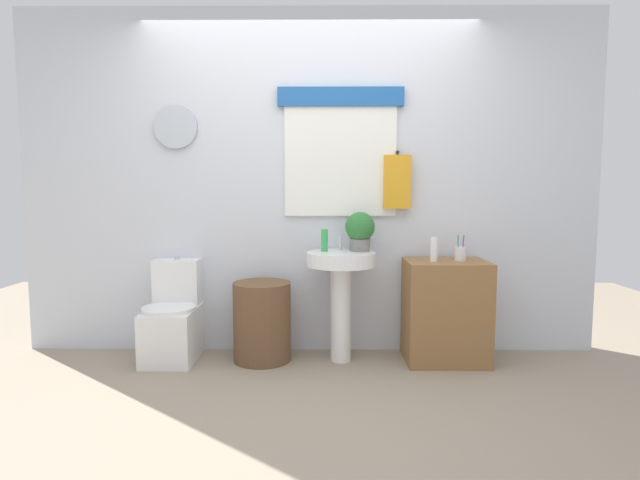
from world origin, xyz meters
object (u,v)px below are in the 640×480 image
pedestal_sink (341,280)px  toothbrush_cup (460,253)px  toilet (173,321)px  laundry_hamper (262,321)px  wooden_cabinet (445,311)px  soap_bottle (324,240)px  lotion_bottle (434,249)px  potted_plant (360,230)px

pedestal_sink → toothbrush_cup: toothbrush_cup is taller
toilet → laundry_hamper: size_ratio=1.28×
wooden_cabinet → toothbrush_cup: (0.10, 0.02, 0.42)m
wooden_cabinet → laundry_hamper: bearing=180.0°
toothbrush_cup → toilet: bearing=179.6°
laundry_hamper → pedestal_sink: bearing=0.0°
pedestal_sink → toothbrush_cup: 0.89m
pedestal_sink → soap_bottle: soap_bottle is taller
laundry_hamper → soap_bottle: (0.46, 0.05, 0.59)m
pedestal_sink → wooden_cabinet: (0.76, 0.00, -0.23)m
wooden_cabinet → lotion_bottle: lotion_bottle is taller
laundry_hamper → wooden_cabinet: 1.34m
toilet → pedestal_sink: pedestal_sink is taller
lotion_bottle → toothbrush_cup: 0.22m
toilet → potted_plant: size_ratio=2.59×
potted_plant → laundry_hamper: bearing=-175.2°
potted_plant → pedestal_sink: bearing=-156.8°
toilet → potted_plant: 1.54m
toilet → soap_bottle: bearing=0.8°
potted_plant → toothbrush_cup: (0.72, -0.04, -0.17)m
toilet → pedestal_sink: 1.28m
pedestal_sink → laundry_hamper: bearing=180.0°
laundry_hamper → lotion_bottle: (1.24, -0.04, 0.54)m
soap_bottle → lotion_bottle: size_ratio=0.93×
laundry_hamper → pedestal_sink: size_ratio=0.72×
soap_bottle → toothbrush_cup: soap_bottle is taller
toilet → soap_bottle: size_ratio=4.59×
potted_plant → lotion_bottle: (0.52, -0.10, -0.13)m
soap_bottle → pedestal_sink: bearing=-22.6°
laundry_hamper → soap_bottle: soap_bottle is taller
potted_plant → soap_bottle: bearing=-177.8°
toilet → lotion_bottle: bearing=-2.3°
laundry_hamper → toothbrush_cup: bearing=0.8°
potted_plant → toothbrush_cup: 0.74m
soap_bottle → potted_plant: potted_plant is taller
wooden_cabinet → toothbrush_cup: size_ratio=3.99×
laundry_hamper → toothbrush_cup: size_ratio=3.13×
pedestal_sink → soap_bottle: (-0.12, 0.05, 0.29)m
toothbrush_cup → lotion_bottle: bearing=-163.6°
lotion_bottle → toilet: bearing=177.7°
toilet → laundry_hamper: (0.66, -0.03, 0.01)m
laundry_hamper → pedestal_sink: 0.65m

